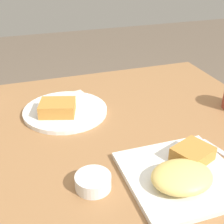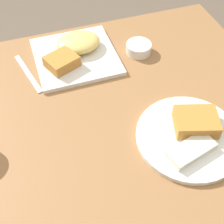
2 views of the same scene
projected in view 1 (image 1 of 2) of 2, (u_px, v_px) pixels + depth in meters
name	position (u px, v px, depth m)	size (l,w,h in m)	color
dining_table	(120.00, 148.00, 1.00)	(1.00, 0.88, 0.73)	olive
plate_square_near	(183.00, 173.00, 0.73)	(0.26, 0.26, 0.06)	white
plate_oval_far	(64.00, 109.00, 1.03)	(0.28, 0.28, 0.05)	white
sauce_ramekin	(93.00, 181.00, 0.71)	(0.08, 0.08, 0.03)	white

